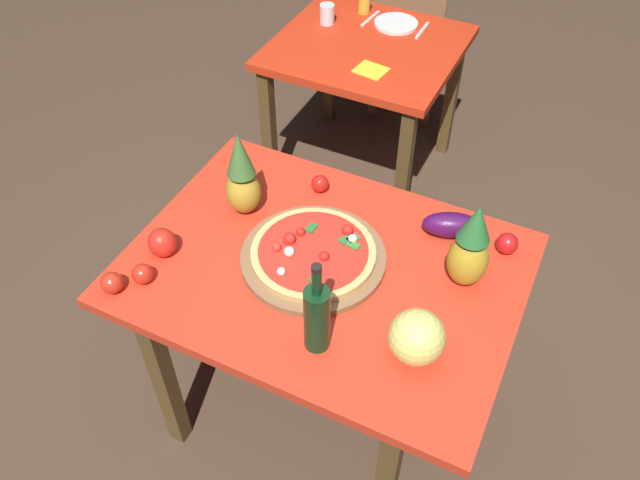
{
  "coord_description": "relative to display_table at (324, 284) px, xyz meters",
  "views": [
    {
      "loc": [
        0.6,
        -1.26,
        2.34
      ],
      "look_at": [
        -0.04,
        0.06,
        0.83
      ],
      "focal_mm": 35.97,
      "sensor_mm": 36.0,
      "label": 1
    }
  ],
  "objects": [
    {
      "name": "tomato_beside_pepper",
      "position": [
        -0.55,
        -0.38,
        0.13
      ],
      "size": [
        0.07,
        0.07,
        0.07
      ],
      "primitive_type": "sphere",
      "color": "red",
      "rests_on": "display_table"
    },
    {
      "name": "tomato_at_corner",
      "position": [
        0.52,
        0.33,
        0.13
      ],
      "size": [
        0.07,
        0.07,
        0.07
      ],
      "primitive_type": "sphere",
      "color": "red",
      "rests_on": "display_table"
    },
    {
      "name": "knife_utensil",
      "position": [
        -0.24,
        1.63,
        0.09
      ],
      "size": [
        0.02,
        0.18,
        0.01
      ],
      "primitive_type": "cube",
      "rotation": [
        0.0,
        0.0,
        -0.0
      ],
      "color": "silver",
      "rests_on": "background_table"
    },
    {
      "name": "tomato_by_bottle",
      "position": [
        -0.49,
        -0.31,
        0.12
      ],
      "size": [
        0.07,
        0.07,
        0.07
      ],
      "primitive_type": "sphere",
      "color": "red",
      "rests_on": "display_table"
    },
    {
      "name": "pineapple_left",
      "position": [
        0.43,
        0.14,
        0.24
      ],
      "size": [
        0.13,
        0.13,
        0.32
      ],
      "color": "gold",
      "rests_on": "display_table"
    },
    {
      "name": "melon",
      "position": [
        0.38,
        -0.19,
        0.17
      ],
      "size": [
        0.16,
        0.16,
        0.16
      ],
      "primitive_type": "sphere",
      "color": "#E5E16D",
      "rests_on": "display_table"
    },
    {
      "name": "pineapple_right",
      "position": [
        -0.37,
        0.12,
        0.24
      ],
      "size": [
        0.12,
        0.12,
        0.33
      ],
      "color": "#B59229",
      "rests_on": "display_table"
    },
    {
      "name": "wine_bottle",
      "position": [
        0.11,
        -0.28,
        0.22
      ],
      "size": [
        0.08,
        0.08,
        0.34
      ],
      "color": "#0F3317",
      "rests_on": "display_table"
    },
    {
      "name": "display_table",
      "position": [
        0.0,
        0.0,
        0.0
      ],
      "size": [
        1.27,
        0.93,
        0.78
      ],
      "color": "brown",
      "rests_on": "ground_plane"
    },
    {
      "name": "drinking_glass_water",
      "position": [
        -0.7,
        1.5,
        0.14
      ],
      "size": [
        0.08,
        0.08,
        0.1
      ],
      "primitive_type": "cylinder",
      "color": "silver",
      "rests_on": "background_table"
    },
    {
      "name": "fork_utensil",
      "position": [
        -0.52,
        1.63,
        0.09
      ],
      "size": [
        0.03,
        0.18,
        0.01
      ],
      "primitive_type": "cube",
      "rotation": [
        0.0,
        0.0,
        -0.1
      ],
      "color": "silver",
      "rests_on": "background_table"
    },
    {
      "name": "pizza_board",
      "position": [
        -0.04,
        0.01,
        0.1
      ],
      "size": [
        0.48,
        0.48,
        0.02
      ],
      "primitive_type": "cylinder",
      "color": "brown",
      "rests_on": "display_table"
    },
    {
      "name": "dinner_plate",
      "position": [
        -0.38,
        1.63,
        0.1
      ],
      "size": [
        0.22,
        0.22,
        0.02
      ],
      "primitive_type": "cylinder",
      "color": "white",
      "rests_on": "background_table"
    },
    {
      "name": "tomato_near_board",
      "position": [
        -0.18,
        0.33,
        0.12
      ],
      "size": [
        0.06,
        0.06,
        0.06
      ],
      "primitive_type": "sphere",
      "color": "red",
      "rests_on": "display_table"
    },
    {
      "name": "background_table",
      "position": [
        -0.44,
        1.39,
        -0.03
      ],
      "size": [
        0.88,
        0.83,
        0.78
      ],
      "color": "brown",
      "rests_on": "ground_plane"
    },
    {
      "name": "drinking_glass_juice",
      "position": [
        -0.58,
        1.68,
        0.14
      ],
      "size": [
        0.06,
        0.06,
        0.1
      ],
      "primitive_type": "cylinder",
      "color": "gold",
      "rests_on": "background_table"
    },
    {
      "name": "dining_chair",
      "position": [
        -0.44,
        2.04,
        -0.2
      ],
      "size": [
        0.47,
        0.47,
        0.85
      ],
      "rotation": [
        0.0,
        0.0,
        3.33
      ],
      "color": "brown",
      "rests_on": "ground_plane"
    },
    {
      "name": "napkin_folded",
      "position": [
        -0.33,
        1.17,
        0.09
      ],
      "size": [
        0.16,
        0.14,
        0.01
      ],
      "primitive_type": "cube",
      "rotation": [
        0.0,
        0.0,
        -0.14
      ],
      "color": "yellow",
      "rests_on": "background_table"
    },
    {
      "name": "pizza",
      "position": [
        -0.04,
        0.01,
        0.13
      ],
      "size": [
        0.41,
        0.41,
        0.06
      ],
      "color": "#DDB669",
      "rests_on": "pizza_board"
    },
    {
      "name": "bell_pepper",
      "position": [
        -0.5,
        -0.18,
        0.14
      ],
      "size": [
        0.09,
        0.09,
        0.1
      ],
      "primitive_type": "ellipsoid",
      "color": "red",
      "rests_on": "display_table"
    },
    {
      "name": "ground_plane",
      "position": [
        0.0,
        0.0,
        -0.68
      ],
      "size": [
        10.0,
        10.0,
        0.0
      ],
      "primitive_type": "plane",
      "color": "#4C3828"
    },
    {
      "name": "eggplant",
      "position": [
        0.33,
        0.32,
        0.14
      ],
      "size": [
        0.22,
        0.16,
        0.09
      ],
      "primitive_type": "ellipsoid",
      "rotation": [
        0.0,
        0.0,
        0.36
      ],
      "color": "#3F0F44",
      "rests_on": "display_table"
    }
  ]
}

